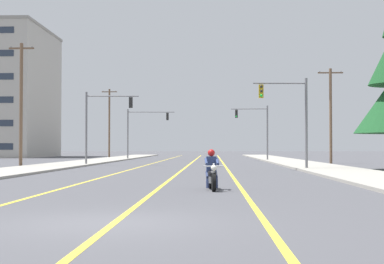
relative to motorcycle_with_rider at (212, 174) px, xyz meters
The scene contains 14 objects.
ground_plane 9.33m from the motorcycle_with_rider, 103.43° to the right, with size 400.00×400.00×0.00m, color #47474C.
lane_stripe_center 36.00m from the motorcycle_with_rider, 93.15° to the left, with size 0.16×100.00×0.01m, color yellow.
lane_stripe_left 36.37m from the motorcycle_with_rider, 98.77° to the left, with size 0.16×100.00×0.01m, color yellow.
lane_stripe_right 35.96m from the motorcycle_with_rider, 88.27° to the left, with size 0.16×100.00×0.01m, color yellow.
sidewalk_kerb_right 31.93m from the motorcycle_with_rider, 75.78° to the left, with size 4.40×110.00×0.14m, color #9E998E.
sidewalk_kerb_left 33.25m from the motorcycle_with_rider, 111.47° to the left, with size 4.40×110.00×0.14m, color #9E998E.
motorcycle_with_rider is the anchor object (origin of this frame).
traffic_signal_near_right 19.26m from the motorcycle_with_rider, 73.52° to the left, with size 3.68×0.51×6.20m.
traffic_signal_near_left 29.18m from the motorcycle_with_rider, 108.76° to the left, with size 4.51×0.45×6.20m.
traffic_signal_mid_right 44.47m from the motorcycle_with_rider, 83.39° to the left, with size 4.17×0.40×6.20m.
traffic_signal_mid_left 50.35m from the motorcycle_with_rider, 99.86° to the left, with size 5.81×0.57×6.20m.
utility_pole_left_near 27.94m from the motorcycle_with_rider, 122.41° to the left, with size 1.96×0.26×9.63m.
utility_pole_right_far 35.82m from the motorcycle_with_rider, 71.62° to the left, with size 2.37×0.26×8.96m.
utility_pole_left_far 64.57m from the motorcycle_with_rider, 103.43° to the left, with size 2.23×0.26×10.03m.
Camera 1 is at (2.16, -11.62, 1.54)m, focal length 53.76 mm.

